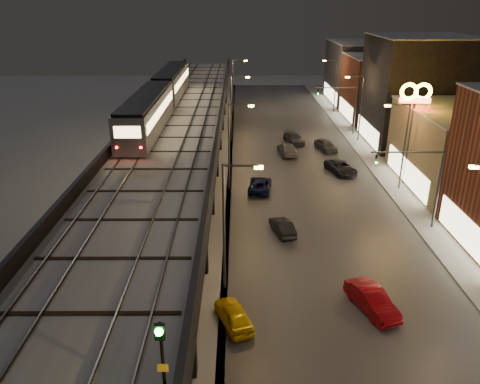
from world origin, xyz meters
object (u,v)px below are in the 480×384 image
object	(u,v)px
car_mid_silver	(260,185)
car_onc_silver	(372,301)
car_mid_dark	(287,149)
car_near_white	(282,227)
rail_signal	(161,347)
car_onc_red	(326,146)
car_onc_dark	(341,168)
car_onc_white	(294,139)
car_taxi	(234,315)
subway_train	(161,95)

from	to	relation	value
car_mid_silver	car_onc_silver	xyz separation A→B (m)	(6.21, -20.15, 0.08)
car_mid_dark	car_near_white	bearing A→B (deg)	77.61
rail_signal	car_onc_red	xyz separation A→B (m)	(13.74, 47.23, -7.92)
rail_signal	car_onc_red	distance (m)	49.82
car_onc_dark	car_onc_white	world-z (taller)	car_onc_dark
car_mid_silver	car_onc_red	distance (m)	16.47
car_mid_silver	car_onc_silver	size ratio (longest dim) A/B	1.05
car_mid_silver	car_onc_red	bearing A→B (deg)	-116.61
car_mid_silver	car_taxi	bearing A→B (deg)	90.52
subway_train	car_mid_silver	bearing A→B (deg)	-37.55
subway_train	car_onc_red	size ratio (longest dim) A/B	7.96
subway_train	car_onc_red	world-z (taller)	subway_train
rail_signal	car_mid_silver	bearing A→B (deg)	82.24
car_taxi	car_onc_red	bearing A→B (deg)	-128.24
car_onc_silver	car_onc_white	xyz separation A→B (m)	(-0.81, 37.39, -0.06)
subway_train	car_onc_white	xyz separation A→B (m)	(16.38, 8.80, -7.65)
car_onc_silver	car_onc_white	size ratio (longest dim) A/B	0.95
car_onc_white	car_onc_red	xyz separation A→B (m)	(3.77, -3.55, 0.08)
car_taxi	car_onc_dark	size ratio (longest dim) A/B	0.79
subway_train	car_onc_red	xyz separation A→B (m)	(20.14, 5.25, -7.57)
rail_signal	car_onc_dark	size ratio (longest dim) A/B	0.59
car_taxi	car_onc_red	distance (m)	37.09
car_onc_silver	car_onc_red	distance (m)	33.96
subway_train	car_onc_dark	size ratio (longest dim) A/B	7.13
rail_signal	car_near_white	xyz separation A→B (m)	(6.05, 23.94, -8.05)
car_onc_silver	car_mid_silver	bearing A→B (deg)	88.14
subway_train	car_onc_red	distance (m)	22.15
car_onc_silver	car_onc_dark	distance (m)	25.50
rail_signal	car_taxi	bearing A→B (deg)	80.38
car_near_white	car_mid_silver	size ratio (longest dim) A/B	0.80
car_taxi	car_near_white	distance (m)	12.57
car_onc_white	subway_train	bearing A→B (deg)	-166.84
car_taxi	car_onc_red	world-z (taller)	car_onc_red
car_near_white	car_onc_red	world-z (taller)	car_onc_red
rail_signal	car_near_white	size ratio (longest dim) A/B	0.77
car_onc_silver	car_onc_dark	bearing A→B (deg)	63.77
car_taxi	car_mid_silver	xyz separation A→B (m)	(2.53, 21.52, -0.01)
subway_train	rail_signal	distance (m)	42.47
rail_signal	car_near_white	world-z (taller)	rail_signal
rail_signal	car_taxi	size ratio (longest dim) A/B	0.75
subway_train	car_mid_silver	xyz separation A→B (m)	(10.97, -8.43, -7.67)
subway_train	car_taxi	xyz separation A→B (m)	(8.44, -29.95, -7.66)
car_onc_white	car_onc_dark	bearing A→B (deg)	-86.71
rail_signal	car_onc_red	world-z (taller)	rail_signal
car_near_white	car_onc_dark	xyz separation A→B (m)	(7.94, 14.75, 0.07)
car_taxi	car_mid_silver	bearing A→B (deg)	-116.56
car_taxi	car_onc_silver	bearing A→B (deg)	169.03
rail_signal	car_mid_silver	size ratio (longest dim) A/B	0.62
car_mid_silver	car_onc_silver	world-z (taller)	car_onc_silver
car_onc_silver	car_onc_white	world-z (taller)	car_onc_silver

